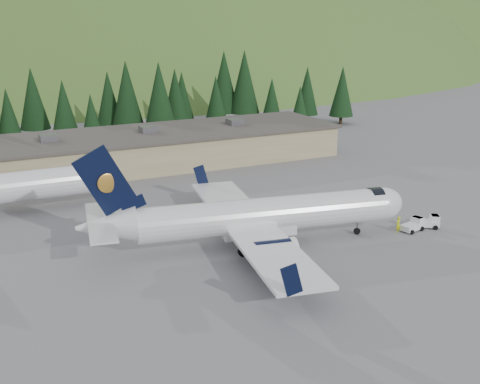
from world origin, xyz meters
name	(u,v)px	position (x,y,z in m)	size (l,w,h in m)	color
ground	(266,244)	(0.00, 0.00, 0.00)	(600.00, 600.00, 0.00)	slate
airliner	(257,217)	(-0.99, 0.18, 3.04)	(34.31, 32.38, 11.41)	white
baggage_tug_a	(413,225)	(16.46, -3.61, 0.63)	(2.86, 2.02, 1.41)	white
baggage_tug_b	(428,222)	(18.58, -3.64, 0.66)	(3.06, 2.65, 1.46)	white
terminal_building	(118,151)	(-5.01, 38.00, 2.62)	(71.00, 17.00, 6.10)	#9C8862
ramp_worker	(398,224)	(14.54, -3.29, 0.89)	(0.65, 0.43, 1.78)	#D0DE12
tree_line	(65,100)	(-8.03, 61.43, 7.67)	(114.40, 19.00, 14.32)	black
hills	(153,244)	(53.34, 207.38, -82.80)	(614.00, 330.00, 300.00)	#3E611B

